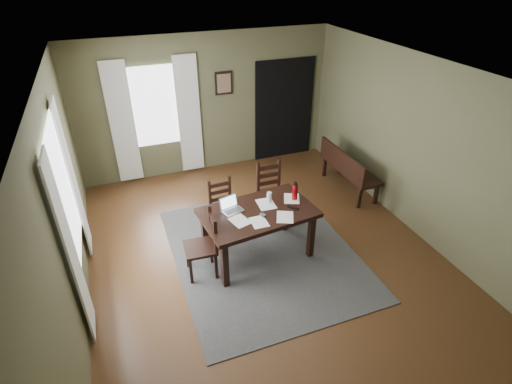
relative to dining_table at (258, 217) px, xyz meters
name	(u,v)px	position (x,y,z in m)	size (l,w,h in m)	color
ground	(263,252)	(0.10, 0.03, -0.71)	(5.00, 6.00, 0.01)	#492C16
room_shell	(264,144)	(0.10, 0.03, 1.10)	(5.02, 6.02, 2.71)	brown
rug	(263,252)	(0.10, 0.03, -0.70)	(2.60, 3.20, 0.01)	#3D3D3D
dining_table	(258,217)	(0.00, 0.00, 0.00)	(1.67, 1.11, 0.79)	black
chair_end	(204,245)	(-0.82, -0.08, -0.22)	(0.46, 0.46, 0.98)	black
chair_back_left	(223,207)	(-0.29, 0.79, -0.26)	(0.41, 0.41, 0.89)	black
chair_back_right	(271,192)	(0.58, 0.87, -0.21)	(0.44, 0.44, 0.99)	black
bench	(347,167)	(2.24, 1.21, -0.21)	(0.47, 1.46, 0.82)	black
laptop	(231,207)	(-0.35, 0.17, 0.15)	(0.34, 0.30, 0.20)	#B7B7BC
computer_mouse	(263,215)	(0.02, -0.14, 0.11)	(0.05, 0.09, 0.03)	#3F3F42
tv_remote	(293,207)	(0.49, -0.11, 0.11)	(0.05, 0.17, 0.02)	black
drinking_glass	(269,197)	(0.23, 0.16, 0.18)	(0.07, 0.07, 0.16)	silver
water_bottle	(295,192)	(0.61, 0.10, 0.23)	(0.10, 0.10, 0.28)	#B20D15
paper_a	(240,221)	(-0.32, -0.14, 0.10)	(0.22, 0.29, 0.00)	white
paper_b	(285,217)	(0.29, -0.27, 0.10)	(0.22, 0.29, 0.00)	white
paper_c	(266,204)	(0.17, 0.12, 0.10)	(0.24, 0.31, 0.00)	white
paper_d	(292,199)	(0.58, 0.13, 0.10)	(0.22, 0.29, 0.00)	white
paper_e	(259,222)	(-0.08, -0.26, 0.10)	(0.22, 0.28, 0.00)	white
window_left	(65,195)	(-2.37, 0.23, 0.75)	(0.01, 1.30, 1.70)	white
window_back	(155,107)	(-0.90, 3.00, 0.75)	(1.00, 0.01, 1.50)	white
curtain_left_near	(72,253)	(-2.34, -0.59, 0.50)	(0.03, 0.48, 2.30)	silver
curtain_left_far	(73,181)	(-2.34, 1.05, 0.50)	(0.03, 0.48, 2.30)	silver
curtain_back_left	(122,124)	(-1.52, 2.97, 0.50)	(0.44, 0.03, 2.30)	silver
curtain_back_right	(189,116)	(-0.28, 2.97, 0.50)	(0.44, 0.03, 2.30)	silver
framed_picture	(224,83)	(0.45, 3.00, 1.05)	(0.34, 0.03, 0.44)	black
doorway_back	(284,110)	(1.75, 3.00, 0.35)	(1.30, 0.03, 2.10)	black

